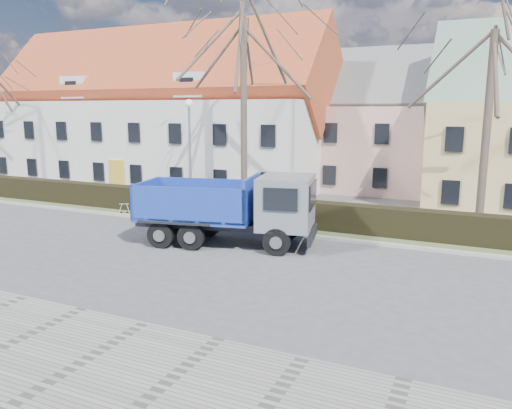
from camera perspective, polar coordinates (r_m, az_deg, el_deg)
The scene contains 13 objects.
ground at distance 19.78m, azimuth -7.05°, elevation -5.81°, with size 120.00×120.00×0.00m, color #464649.
sidewalk_near at distance 13.80m, azimuth -26.62°, elevation -14.34°, with size 80.00×5.00×0.08m, color gray.
curb_far at distance 23.65m, azimuth -1.17°, elevation -2.80°, with size 80.00×0.30×0.12m, color gray.
grass_strip at distance 25.06m, azimuth 0.44°, elevation -2.04°, with size 80.00×3.00×0.10m, color #4A5831.
hedge at distance 24.76m, azimuth 0.25°, elevation -0.78°, with size 60.00×0.90×1.30m, color black.
building_white at distance 39.51m, azimuth -11.07°, elevation 9.37°, with size 26.80×10.80×9.50m, color silver, non-canonical shape.
building_pink at distance 36.59m, azimuth 15.40°, elevation 7.91°, with size 10.80×8.80×8.00m, color #CA9B8F, non-canonical shape.
tree_1 at distance 27.37m, azimuth -1.41°, elevation 12.29°, with size 9.20×9.20×12.65m, color #473931, non-canonical shape.
tree_2 at distance 24.55m, azimuth 25.00°, elevation 9.53°, with size 8.00×8.00×11.00m, color #473931, non-canonical shape.
dump_truck at distance 21.02m, azimuth -4.13°, elevation -0.41°, with size 7.73×2.87×3.09m, color navy, non-canonical shape.
streetlight at distance 27.41m, azimuth -7.53°, elevation 5.47°, with size 0.49×0.49×6.23m, color gray, non-canonical shape.
cart_frame at distance 27.99m, azimuth -15.25°, elevation -0.44°, with size 0.76×0.43×0.69m, color silver, non-canonical shape.
parked_car_a at distance 31.25m, azimuth -5.93°, elevation 1.52°, with size 1.41×3.51×1.20m, color #242429.
Camera 1 is at (10.10, -16.04, 5.65)m, focal length 35.00 mm.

